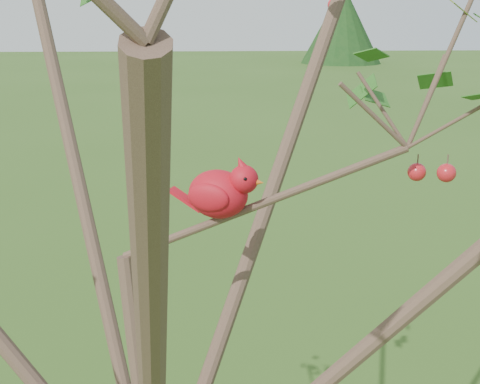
{
  "coord_description": "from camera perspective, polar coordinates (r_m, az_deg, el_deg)",
  "views": [
    {
      "loc": [
        0.14,
        -1.15,
        2.47
      ],
      "look_at": [
        0.2,
        0.06,
        2.11
      ],
      "focal_mm": 45.0,
      "sensor_mm": 36.0,
      "label": 1
    }
  ],
  "objects": [
    {
      "name": "crabapple_tree",
      "position": [
        1.18,
        -8.49,
        -0.65
      ],
      "size": [
        2.35,
        2.05,
        2.95
      ],
      "color": "#3D2A20",
      "rests_on": "ground"
    },
    {
      "name": "cardinal",
      "position": [
        1.28,
        -1.79,
        0.01
      ],
      "size": [
        0.21,
        0.15,
        0.15
      ],
      "rotation": [
        0.0,
        0.0,
        -0.42
      ],
      "color": "red",
      "rests_on": "ground"
    },
    {
      "name": "distant_trees",
      "position": [
        26.74,
        -6.07,
        14.73
      ],
      "size": [
        39.23,
        13.35,
        3.79
      ],
      "color": "#3D2A20",
      "rests_on": "ground"
    }
  ]
}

